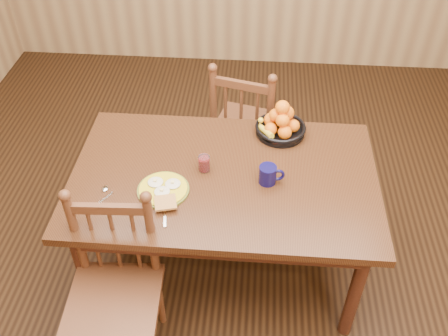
# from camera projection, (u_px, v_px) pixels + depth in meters

# --- Properties ---
(room) EXTENTS (4.52, 5.02, 2.72)m
(room) POSITION_uv_depth(u_px,v_px,m) (224.00, 76.00, 2.20)
(room) COLOR black
(room) RESTS_ON ground
(dining_table) EXTENTS (1.60, 1.00, 0.75)m
(dining_table) POSITION_uv_depth(u_px,v_px,m) (224.00, 187.00, 2.66)
(dining_table) COLOR black
(dining_table) RESTS_ON ground
(chair_far) EXTENTS (0.54, 0.53, 0.99)m
(chair_far) POSITION_uv_depth(u_px,v_px,m) (247.00, 128.00, 3.35)
(chair_far) COLOR #462515
(chair_far) RESTS_ON ground
(chair_near) EXTENTS (0.46, 0.44, 0.97)m
(chair_near) POSITION_uv_depth(u_px,v_px,m) (115.00, 290.00, 2.41)
(chair_near) COLOR #462515
(chair_near) RESTS_ON ground
(breakfast_plate) EXTENTS (0.26, 0.30, 0.04)m
(breakfast_plate) POSITION_uv_depth(u_px,v_px,m) (163.00, 190.00, 2.51)
(breakfast_plate) COLOR #59601E
(breakfast_plate) RESTS_ON dining_table
(fork) EXTENTS (0.05, 0.18, 0.00)m
(fork) POSITION_uv_depth(u_px,v_px,m) (167.00, 211.00, 2.41)
(fork) COLOR silver
(fork) RESTS_ON dining_table
(spoon) EXTENTS (0.07, 0.15, 0.01)m
(spoon) POSITION_uv_depth(u_px,v_px,m) (105.00, 192.00, 2.50)
(spoon) COLOR silver
(spoon) RESTS_ON dining_table
(coffee_mug) EXTENTS (0.13, 0.09, 0.10)m
(coffee_mug) POSITION_uv_depth(u_px,v_px,m) (269.00, 174.00, 2.53)
(coffee_mug) COLOR #0C0A39
(coffee_mug) RESTS_ON dining_table
(juice_glass) EXTENTS (0.06, 0.06, 0.09)m
(juice_glass) POSITION_uv_depth(u_px,v_px,m) (204.00, 164.00, 2.61)
(juice_glass) COLOR silver
(juice_glass) RESTS_ON dining_table
(fruit_bowl) EXTENTS (0.29, 0.29, 0.22)m
(fruit_bowl) POSITION_uv_depth(u_px,v_px,m) (280.00, 124.00, 2.83)
(fruit_bowl) COLOR black
(fruit_bowl) RESTS_ON dining_table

